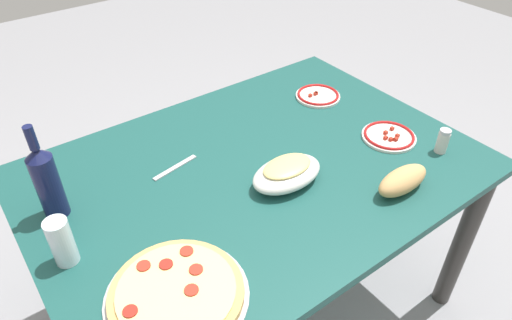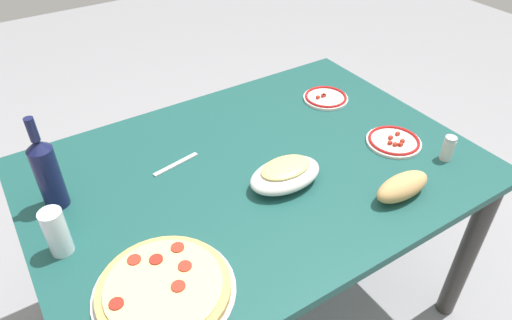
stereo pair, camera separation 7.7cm
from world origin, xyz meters
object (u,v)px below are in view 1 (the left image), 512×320
(pepperoni_pizza, at_px, (177,293))
(baked_pasta_dish, at_px, (287,172))
(dining_table, at_px, (256,191))
(wine_bottle, at_px, (47,181))
(side_plate_near, at_px, (318,95))
(bread_loaf, at_px, (403,180))
(side_plate_far, at_px, (389,136))
(water_glass, at_px, (62,242))
(spice_shaker, at_px, (443,141))

(pepperoni_pizza, xyz_separation_m, baked_pasta_dish, (-0.48, -0.17, 0.03))
(dining_table, height_order, wine_bottle, wine_bottle)
(side_plate_near, bearing_deg, dining_table, 24.60)
(baked_pasta_dish, distance_m, bread_loaf, 0.35)
(dining_table, distance_m, side_plate_far, 0.51)
(dining_table, bearing_deg, wine_bottle, -16.28)
(side_plate_near, distance_m, side_plate_far, 0.36)
(wine_bottle, bearing_deg, side_plate_near, -177.67)
(dining_table, relative_size, wine_bottle, 4.76)
(water_glass, distance_m, spice_shaker, 1.22)
(water_glass, bearing_deg, dining_table, -178.16)
(side_plate_far, bearing_deg, spice_shaker, 117.17)
(water_glass, relative_size, spice_shaker, 1.60)
(baked_pasta_dish, xyz_separation_m, wine_bottle, (0.62, -0.29, 0.08))
(side_plate_near, relative_size, bread_loaf, 0.91)
(dining_table, bearing_deg, bread_loaf, 129.64)
(side_plate_far, xyz_separation_m, spice_shaker, (-0.08, 0.16, 0.03))
(pepperoni_pizza, distance_m, water_glass, 0.33)
(bread_loaf, relative_size, spice_shaker, 2.25)
(side_plate_near, distance_m, spice_shaker, 0.53)
(side_plate_near, relative_size, side_plate_far, 0.94)
(wine_bottle, height_order, side_plate_near, wine_bottle)
(baked_pasta_dish, xyz_separation_m, side_plate_near, (-0.44, -0.33, -0.03))
(bread_loaf, distance_m, spice_shaker, 0.27)
(dining_table, bearing_deg, side_plate_near, -155.40)
(wine_bottle, distance_m, side_plate_near, 1.07)
(pepperoni_pizza, height_order, wine_bottle, wine_bottle)
(water_glass, bearing_deg, baked_pasta_dish, 171.54)
(water_glass, distance_m, side_plate_far, 1.11)
(wine_bottle, relative_size, spice_shaker, 3.46)
(side_plate_near, xyz_separation_m, side_plate_far, (-0.01, 0.36, 0.00))
(baked_pasta_dish, bearing_deg, water_glass, -8.46)
(baked_pasta_dish, distance_m, spice_shaker, 0.56)
(pepperoni_pizza, distance_m, wine_bottle, 0.49)
(baked_pasta_dish, height_order, bread_loaf, baked_pasta_dish)
(baked_pasta_dish, height_order, side_plate_near, baked_pasta_dish)
(bread_loaf, height_order, spice_shaker, spice_shaker)
(pepperoni_pizza, bearing_deg, side_plate_far, -171.29)
(bread_loaf, bearing_deg, spice_shaker, -169.30)
(spice_shaker, bearing_deg, water_glass, -13.47)
(pepperoni_pizza, distance_m, side_plate_far, 0.94)
(pepperoni_pizza, height_order, baked_pasta_dish, baked_pasta_dish)
(pepperoni_pizza, distance_m, bread_loaf, 0.75)
(side_plate_far, distance_m, spice_shaker, 0.18)
(spice_shaker, bearing_deg, baked_pasta_dish, -19.42)
(wine_bottle, distance_m, water_glass, 0.20)
(bread_loaf, xyz_separation_m, spice_shaker, (-0.27, -0.05, 0.01))
(baked_pasta_dish, xyz_separation_m, bread_loaf, (-0.26, 0.24, -0.00))
(wine_bottle, bearing_deg, bread_loaf, 149.21)
(baked_pasta_dish, relative_size, water_glass, 1.72)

